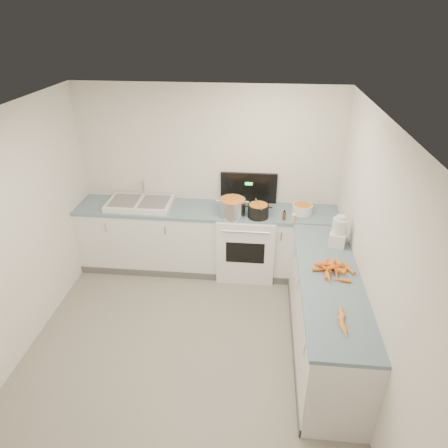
# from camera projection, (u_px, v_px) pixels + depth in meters

# --- Properties ---
(floor) EXTENTS (3.50, 4.00, 0.00)m
(floor) POSITION_uv_depth(u_px,v_px,m) (186.00, 357.00, 4.28)
(floor) COLOR gray
(floor) RESTS_ON ground
(ceiling) EXTENTS (3.50, 4.00, 0.00)m
(ceiling) POSITION_uv_depth(u_px,v_px,m) (171.00, 125.00, 3.08)
(ceiling) COLOR silver
(ceiling) RESTS_ON ground
(wall_back) EXTENTS (3.50, 0.00, 2.50)m
(wall_back) POSITION_uv_depth(u_px,v_px,m) (209.00, 179.00, 5.43)
(wall_back) COLOR silver
(wall_back) RESTS_ON ground
(wall_left) EXTENTS (0.00, 4.00, 2.50)m
(wall_left) POSITION_uv_depth(u_px,v_px,m) (1.00, 250.00, 3.83)
(wall_left) COLOR silver
(wall_left) RESTS_ON ground
(wall_right) EXTENTS (0.00, 4.00, 2.50)m
(wall_right) POSITION_uv_depth(u_px,v_px,m) (375.00, 271.00, 3.53)
(wall_right) COLOR silver
(wall_right) RESTS_ON ground
(counter_back) EXTENTS (3.50, 0.62, 0.94)m
(counter_back) POSITION_uv_depth(u_px,v_px,m) (207.00, 239.00, 5.54)
(counter_back) COLOR white
(counter_back) RESTS_ON ground
(counter_right) EXTENTS (0.62, 2.20, 0.94)m
(counter_right) POSITION_uv_depth(u_px,v_px,m) (325.00, 314.00, 4.19)
(counter_right) COLOR white
(counter_right) RESTS_ON ground
(stove) EXTENTS (0.76, 0.65, 1.36)m
(stove) POSITION_uv_depth(u_px,v_px,m) (246.00, 241.00, 5.47)
(stove) COLOR white
(stove) RESTS_ON ground
(sink) EXTENTS (0.86, 0.52, 0.31)m
(sink) POSITION_uv_depth(u_px,v_px,m) (140.00, 203.00, 5.37)
(sink) COLOR white
(sink) RESTS_ON counter_back
(steel_pot) EXTENTS (0.42, 0.42, 0.25)m
(steel_pot) POSITION_uv_depth(u_px,v_px,m) (232.00, 208.00, 5.10)
(steel_pot) COLOR silver
(steel_pot) RESTS_ON stove
(black_pot) EXTENTS (0.34, 0.34, 0.19)m
(black_pot) POSITION_uv_depth(u_px,v_px,m) (258.00, 212.00, 5.07)
(black_pot) COLOR black
(black_pot) RESTS_ON stove
(wooden_spoon) EXTENTS (0.10, 0.33, 0.01)m
(wooden_spoon) POSITION_uv_depth(u_px,v_px,m) (259.00, 204.00, 5.02)
(wooden_spoon) COLOR #AD7A47
(wooden_spoon) RESTS_ON black_pot
(mixing_bowl) EXTENTS (0.28, 0.28, 0.12)m
(mixing_bowl) POSITION_uv_depth(u_px,v_px,m) (302.00, 209.00, 5.17)
(mixing_bowl) COLOR white
(mixing_bowl) RESTS_ON counter_back
(extract_bottle) EXTENTS (0.04, 0.04, 0.11)m
(extract_bottle) POSITION_uv_depth(u_px,v_px,m) (284.00, 216.00, 5.01)
(extract_bottle) COLOR #593319
(extract_bottle) RESTS_ON counter_back
(spice_jar) EXTENTS (0.05, 0.05, 0.08)m
(spice_jar) POSITION_uv_depth(u_px,v_px,m) (294.00, 218.00, 4.99)
(spice_jar) COLOR #E5B266
(spice_jar) RESTS_ON counter_back
(food_processor) EXTENTS (0.23, 0.26, 0.36)m
(food_processor) POSITION_uv_depth(u_px,v_px,m) (339.00, 232.00, 4.44)
(food_processor) COLOR white
(food_processor) RESTS_ON counter_right
(carrot_pile) EXTENTS (0.43, 0.47, 0.10)m
(carrot_pile) POSITION_uv_depth(u_px,v_px,m) (332.00, 267.00, 4.05)
(carrot_pile) COLOR orange
(carrot_pile) RESTS_ON counter_right
(peeled_carrots) EXTENTS (0.08, 0.35, 0.04)m
(peeled_carrots) POSITION_uv_depth(u_px,v_px,m) (342.00, 322.00, 3.37)
(peeled_carrots) COLOR orange
(peeled_carrots) RESTS_ON counter_right
(peelings) EXTENTS (0.20, 0.22, 0.01)m
(peelings) POSITION_uv_depth(u_px,v_px,m) (124.00, 199.00, 5.40)
(peelings) COLOR tan
(peelings) RESTS_ON sink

